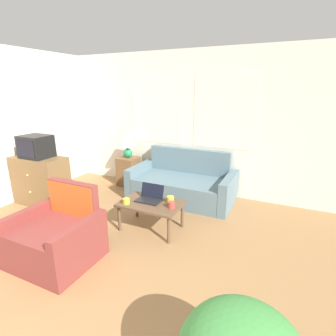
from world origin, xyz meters
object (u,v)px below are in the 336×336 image
(armchair, at_px, (58,237))
(cup_yellow, at_px, (126,201))
(couch, at_px, (183,185))
(coffee_table, at_px, (151,206))
(cup_white, at_px, (171,205))
(television, at_px, (36,146))
(cup_navy, at_px, (170,200))
(laptop, at_px, (150,197))
(table_lamp, at_px, (127,142))

(armchair, xyz_separation_m, cup_yellow, (0.35, 0.89, 0.17))
(couch, xyz_separation_m, armchair, (-0.64, -2.28, 0.02))
(coffee_table, relative_size, cup_white, 9.63)
(television, bearing_deg, cup_navy, 3.29)
(couch, xyz_separation_m, cup_navy, (0.26, -1.11, 0.20))
(couch, bearing_deg, laptop, -92.06)
(laptop, xyz_separation_m, cup_white, (0.38, -0.10, -0.01))
(laptop, bearing_deg, cup_white, -14.86)
(couch, height_order, coffee_table, couch)
(cup_navy, relative_size, cup_yellow, 1.01)
(television, relative_size, table_lamp, 0.93)
(armchair, distance_m, cup_navy, 1.48)
(armchair, bearing_deg, table_lamp, 104.65)
(coffee_table, distance_m, laptop, 0.13)
(table_lamp, height_order, cup_white, table_lamp)
(armchair, xyz_separation_m, coffee_table, (0.65, 1.06, 0.08))
(armchair, distance_m, television, 1.95)
(television, xyz_separation_m, cup_navy, (2.38, 0.14, -0.56))
(cup_navy, bearing_deg, cup_white, -60.75)
(cup_navy, bearing_deg, cup_yellow, -152.41)
(television, xyz_separation_m, coffee_table, (2.13, 0.02, -0.66))
(television, distance_m, cup_navy, 2.45)
(couch, relative_size, coffee_table, 2.13)
(couch, xyz_separation_m, coffee_table, (0.01, -1.23, 0.10))
(coffee_table, bearing_deg, couch, 90.64)
(television, distance_m, coffee_table, 2.23)
(armchair, relative_size, laptop, 2.59)
(television, bearing_deg, cup_yellow, -4.54)
(couch, bearing_deg, cup_yellow, -101.38)
(coffee_table, xyz_separation_m, cup_yellow, (-0.29, -0.17, 0.09))
(armchair, height_order, cup_white, armchair)
(armchair, height_order, laptop, armchair)
(armchair, height_order, cup_navy, armchair)
(armchair, xyz_separation_m, cup_navy, (0.90, 1.17, 0.18))
(armchair, relative_size, coffee_table, 1.04)
(laptop, relative_size, cup_white, 3.88)
(cup_yellow, bearing_deg, cup_navy, 27.59)
(television, height_order, cup_white, television)
(armchair, bearing_deg, television, 145.19)
(television, bearing_deg, armchair, -34.81)
(coffee_table, bearing_deg, cup_navy, 24.49)
(armchair, distance_m, table_lamp, 2.61)
(table_lamp, xyz_separation_m, cup_navy, (1.54, -1.29, -0.46))
(table_lamp, relative_size, laptop, 1.45)
(coffee_table, distance_m, cup_white, 0.34)
(laptop, bearing_deg, cup_navy, 7.91)
(laptop, relative_size, cup_yellow, 3.54)
(laptop, distance_m, cup_yellow, 0.34)
(table_lamp, relative_size, cup_yellow, 5.13)
(table_lamp, relative_size, coffee_table, 0.58)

